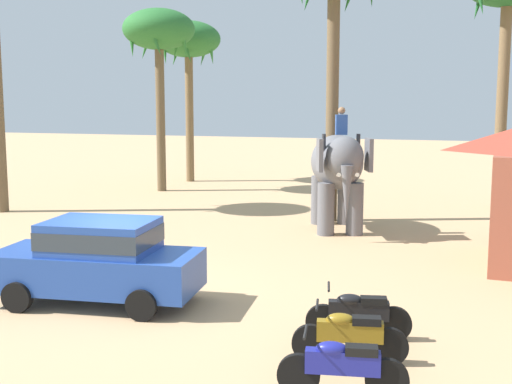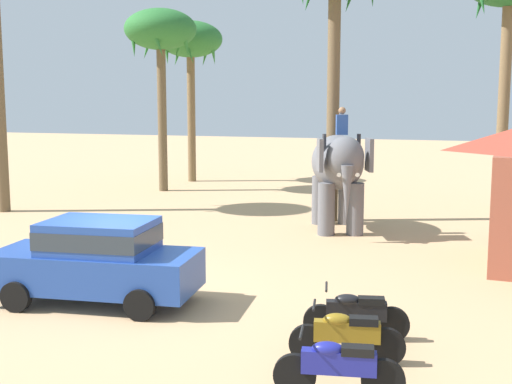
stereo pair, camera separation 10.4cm
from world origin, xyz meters
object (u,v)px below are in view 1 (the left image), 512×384
elephant_with_mahout (338,168)px  palm_tree_near_hut (189,44)px  car_sedan_foreground (98,258)px  motorcycle_second_in_row (350,335)px  motorcycle_nearest_camera (342,366)px  palm_tree_behind_elephant (159,34)px  motorcycle_mid_row (358,313)px

elephant_with_mahout → palm_tree_near_hut: size_ratio=0.50×
car_sedan_foreground → elephant_with_mahout: size_ratio=1.07×
elephant_with_mahout → motorcycle_second_in_row: bearing=-77.0°
car_sedan_foreground → elephant_with_mahout: (2.96, 9.00, 1.06)m
elephant_with_mahout → motorcycle_nearest_camera: elephant_with_mahout is taller
palm_tree_behind_elephant → palm_tree_near_hut: (-0.29, 3.75, -0.09)m
palm_tree_near_hut → palm_tree_behind_elephant: bearing=-85.6°
motorcycle_mid_row → motorcycle_second_in_row: bearing=-87.0°
motorcycle_second_in_row → motorcycle_mid_row: bearing=93.0°
car_sedan_foreground → palm_tree_near_hut: (-6.86, 19.39, 5.97)m
motorcycle_nearest_camera → palm_tree_near_hut: 26.08m
elephant_with_mahout → motorcycle_mid_row: bearing=-75.9°
motorcycle_nearest_camera → palm_tree_behind_elephant: 22.87m
motorcycle_second_in_row → car_sedan_foreground: bearing=165.1°
palm_tree_near_hut → motorcycle_second_in_row: bearing=-59.6°
motorcycle_nearest_camera → palm_tree_near_hut: palm_tree_near_hut is taller
motorcycle_nearest_camera → motorcycle_second_in_row: size_ratio=1.00×
palm_tree_near_hut → motorcycle_mid_row: bearing=-58.4°
car_sedan_foreground → motorcycle_mid_row: (5.30, -0.36, -0.46)m
motorcycle_second_in_row → motorcycle_mid_row: 1.07m
motorcycle_mid_row → palm_tree_near_hut: size_ratio=0.22×
motorcycle_mid_row → motorcycle_nearest_camera: bearing=-85.2°
motorcycle_second_in_row → palm_tree_near_hut: (-12.22, 20.82, 6.43)m
motorcycle_mid_row → palm_tree_near_hut: palm_tree_near_hut is taller
car_sedan_foreground → palm_tree_near_hut: 21.42m
motorcycle_second_in_row → palm_tree_near_hut: palm_tree_near_hut is taller
car_sedan_foreground → motorcycle_nearest_camera: 6.13m
palm_tree_behind_elephant → palm_tree_near_hut: palm_tree_behind_elephant is taller
elephant_with_mahout → motorcycle_mid_row: (2.35, -9.36, -1.53)m
motorcycle_mid_row → palm_tree_near_hut: bearing=121.6°
car_sedan_foreground → motorcycle_nearest_camera: bearing=-25.8°
elephant_with_mahout → palm_tree_near_hut: bearing=133.4°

